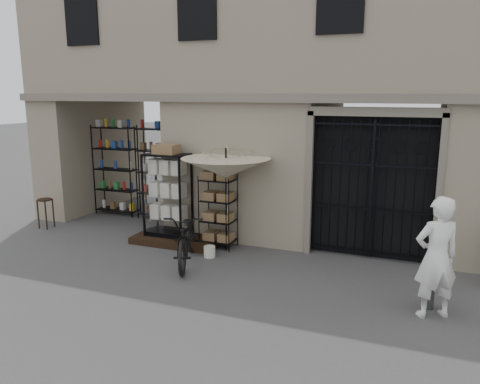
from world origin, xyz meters
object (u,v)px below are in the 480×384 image
at_px(display_cabinet, 168,199).
at_px(white_bucket, 209,252).
at_px(bicycle, 188,263).
at_px(shopkeeper, 431,316).
at_px(wire_rack, 218,212).
at_px(market_umbrella, 226,163).
at_px(wooden_stool, 46,213).
at_px(steel_bollard, 430,286).

relative_size(display_cabinet, white_bucket, 8.50).
relative_size(bicycle, shopkeeper, 1.10).
bearing_deg(display_cabinet, wire_rack, -16.04).
relative_size(market_umbrella, white_bucket, 11.23).
bearing_deg(shopkeeper, market_umbrella, -50.36).
bearing_deg(market_umbrella, shopkeeper, -21.84).
distance_m(display_cabinet, white_bucket, 1.72).
height_order(white_bucket, bicycle, bicycle).
relative_size(wooden_stool, shopkeeper, 0.40).
relative_size(display_cabinet, shopkeeper, 1.08).
xyz_separation_m(display_cabinet, market_umbrella, (1.50, -0.13, 0.94)).
relative_size(display_cabinet, market_umbrella, 0.76).
relative_size(display_cabinet, wooden_stool, 2.70).
distance_m(wooden_stool, steel_bollard, 9.12).
height_order(wooden_stool, shopkeeper, wooden_stool).
bearing_deg(white_bucket, wooden_stool, 174.61).
relative_size(display_cabinet, wire_rack, 1.26).
xyz_separation_m(bicycle, shopkeeper, (4.55, -0.67, 0.00)).
relative_size(display_cabinet, steel_bollard, 2.62).
bearing_deg(market_umbrella, white_bucket, -108.50).
xyz_separation_m(display_cabinet, bicycle, (1.07, -1.11, -0.99)).
distance_m(display_cabinet, steel_bollard, 5.82).
height_order(bicycle, steel_bollard, bicycle).
xyz_separation_m(market_umbrella, shopkeeper, (4.12, -1.65, -1.93)).
bearing_deg(steel_bollard, display_cabinet, 164.66).
bearing_deg(steel_bollard, market_umbrella, 161.07).
xyz_separation_m(market_umbrella, bicycle, (-0.42, -0.98, -1.93)).
height_order(wire_rack, steel_bollard, wire_rack).
bearing_deg(wooden_stool, shopkeeper, -9.99).
bearing_deg(wooden_stool, market_umbrella, 0.65).
height_order(wire_rack, shopkeeper, wire_rack).
relative_size(market_umbrella, steel_bollard, 3.46).
relative_size(wire_rack, wooden_stool, 2.15).
height_order(wire_rack, bicycle, wire_rack).
relative_size(wire_rack, white_bucket, 6.76).
bearing_deg(shopkeeper, wire_rack, -50.97).
xyz_separation_m(market_umbrella, white_bucket, (-0.17, -0.51, -1.81)).
bearing_deg(display_cabinet, white_bucket, -42.81).
xyz_separation_m(white_bucket, wooden_stool, (-4.76, 0.45, 0.28)).
bearing_deg(white_bucket, wire_rack, 97.44).
height_order(white_bucket, steel_bollard, steel_bollard).
relative_size(wooden_stool, steel_bollard, 0.97).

